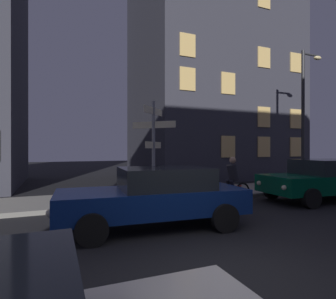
# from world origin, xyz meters

# --- Properties ---
(ground_plane) EXTENTS (80.00, 80.00, 0.00)m
(ground_plane) POSITION_xyz_m (0.00, 0.00, 0.00)
(ground_plane) COLOR black
(sidewalk_kerb) EXTENTS (40.00, 2.68, 0.14)m
(sidewalk_kerb) POSITION_xyz_m (0.00, 6.51, 0.07)
(sidewalk_kerb) COLOR gray
(sidewalk_kerb) RESTS_ON ground_plane
(signpost) EXTENTS (1.23, 1.23, 3.46)m
(signpost) POSITION_xyz_m (0.99, 5.99, 2.20)
(signpost) COLOR gray
(signpost) RESTS_ON sidewalk_kerb
(street_lamp) EXTENTS (1.29, 0.28, 6.57)m
(street_lamp) POSITION_xyz_m (9.11, 6.53, 3.95)
(street_lamp) COLOR #2D2D30
(street_lamp) RESTS_ON sidewalk_kerb
(car_side_parked) EXTENTS (4.75, 2.31, 1.49)m
(car_side_parked) POSITION_xyz_m (6.77, 3.67, 0.79)
(car_side_parked) COLOR #05472D
(car_side_parked) RESTS_ON ground_plane
(car_far_oncoming) EXTENTS (4.57, 2.17, 1.42)m
(car_far_oncoming) POSITION_xyz_m (-0.07, 2.81, 0.76)
(car_far_oncoming) COLOR navy
(car_far_oncoming) RESTS_ON ground_plane
(cyclist) EXTENTS (1.81, 0.38, 1.61)m
(cyclist) POSITION_xyz_m (3.16, 4.29, 0.75)
(cyclist) COLOR black
(cyclist) RESTS_ON ground_plane
(building_right_block) EXTENTS (10.09, 7.75, 13.57)m
(building_right_block) POSITION_xyz_m (7.88, 13.31, 6.78)
(building_right_block) COLOR #383842
(building_right_block) RESTS_ON ground_plane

